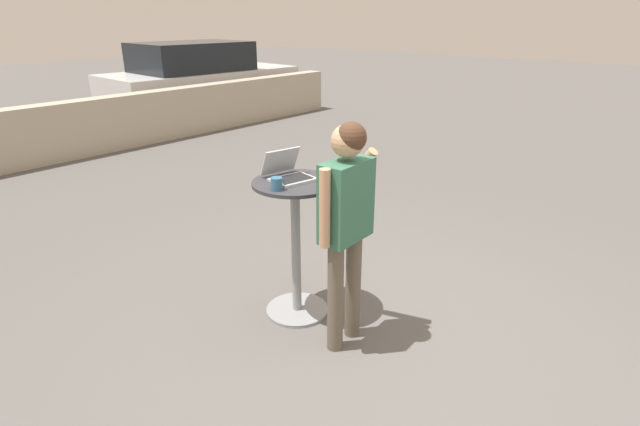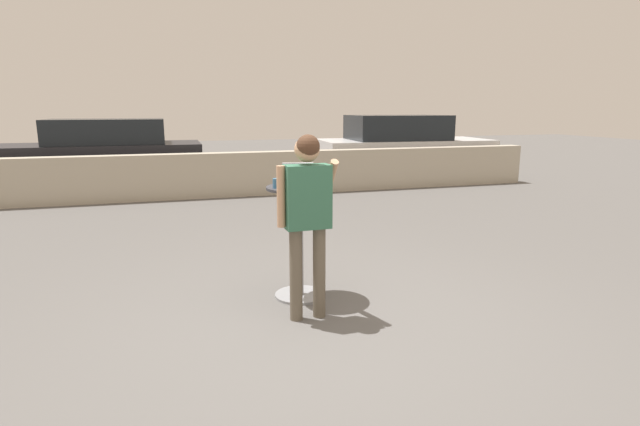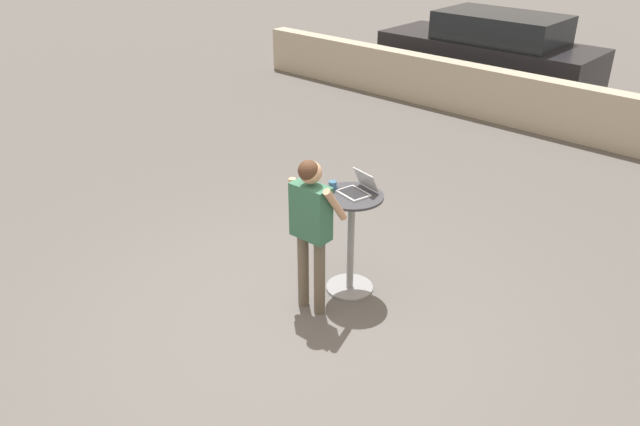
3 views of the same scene
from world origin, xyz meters
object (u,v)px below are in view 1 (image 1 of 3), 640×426
Objects in this scene: cafe_table at (296,239)px; laptop at (288,173)px; standing_person at (346,212)px; coffee_mug at (277,184)px; parked_car_further_down at (199,78)px.

laptop reaches higher than cafe_table.
laptop is 0.23× the size of standing_person.
standing_person is at bearing -97.42° from laptop.
standing_person reaches higher than coffee_mug.
cafe_table is 0.68× the size of standing_person.
parked_car_further_down is (4.71, 7.42, 0.19)m from cafe_table.
cafe_table is 8.79m from parked_car_further_down.
coffee_mug is at bearing -123.47° from parked_car_further_down.
cafe_table is at bearing 82.78° from standing_person.
coffee_mug reaches higher than cafe_table.
parked_car_further_down is at bearing 57.57° from cafe_table.
cafe_table is 0.50m from laptop.
coffee_mug is 8.94m from parked_car_further_down.
parked_car_further_down reaches higher than cafe_table.
laptop reaches higher than coffee_mug.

